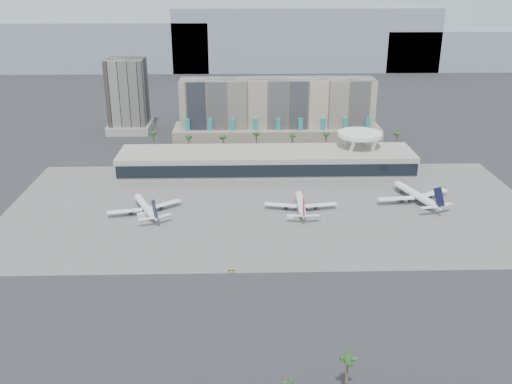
{
  "coord_description": "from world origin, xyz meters",
  "views": [
    {
      "loc": [
        -14.58,
        -204.71,
        110.38
      ],
      "look_at": [
        -7.96,
        40.0,
        14.19
      ],
      "focal_mm": 40.0,
      "sensor_mm": 36.0,
      "label": 1
    }
  ],
  "objects_px": {
    "taxiway_sign": "(231,271)",
    "service_vehicle_a": "(142,215)",
    "airliner_right": "(416,195)",
    "airliner_left": "(146,207)",
    "airliner_centre": "(301,204)",
    "service_vehicle_b": "(291,218)"
  },
  "relations": [
    {
      "from": "airliner_right",
      "to": "taxiway_sign",
      "type": "distance_m",
      "value": 115.87
    },
    {
      "from": "airliner_right",
      "to": "taxiway_sign",
      "type": "bearing_deg",
      "value": -161.41
    },
    {
      "from": "service_vehicle_a",
      "to": "taxiway_sign",
      "type": "distance_m",
      "value": 69.04
    },
    {
      "from": "airliner_left",
      "to": "airliner_centre",
      "type": "relative_size",
      "value": 0.96
    },
    {
      "from": "airliner_left",
      "to": "service_vehicle_b",
      "type": "distance_m",
      "value": 70.1
    },
    {
      "from": "service_vehicle_a",
      "to": "taxiway_sign",
      "type": "bearing_deg",
      "value": -75.71
    },
    {
      "from": "service_vehicle_b",
      "to": "airliner_left",
      "type": "bearing_deg",
      "value": -172.14
    },
    {
      "from": "taxiway_sign",
      "to": "airliner_right",
      "type": "bearing_deg",
      "value": 35.37
    },
    {
      "from": "airliner_left",
      "to": "service_vehicle_a",
      "type": "distance_m",
      "value": 5.56
    },
    {
      "from": "airliner_right",
      "to": "service_vehicle_a",
      "type": "relative_size",
      "value": 8.97
    },
    {
      "from": "airliner_centre",
      "to": "taxiway_sign",
      "type": "distance_m",
      "value": 68.99
    },
    {
      "from": "service_vehicle_a",
      "to": "taxiway_sign",
      "type": "relative_size",
      "value": 2.03
    },
    {
      "from": "airliner_centre",
      "to": "taxiway_sign",
      "type": "bearing_deg",
      "value": -117.29
    },
    {
      "from": "taxiway_sign",
      "to": "service_vehicle_a",
      "type": "bearing_deg",
      "value": 126.84
    },
    {
      "from": "airliner_centre",
      "to": "airliner_right",
      "type": "xyz_separation_m",
      "value": [
        59.24,
        9.37,
        0.49
      ]
    },
    {
      "from": "service_vehicle_a",
      "to": "service_vehicle_b",
      "type": "distance_m",
      "value": 70.53
    },
    {
      "from": "airliner_centre",
      "to": "taxiway_sign",
      "type": "xyz_separation_m",
      "value": [
        -33.2,
        -60.41,
        -2.71
      ]
    },
    {
      "from": "airliner_right",
      "to": "taxiway_sign",
      "type": "relative_size",
      "value": 18.21
    },
    {
      "from": "service_vehicle_a",
      "to": "airliner_left",
      "type": "bearing_deg",
      "value": 54.76
    },
    {
      "from": "service_vehicle_a",
      "to": "taxiway_sign",
      "type": "height_order",
      "value": "service_vehicle_a"
    },
    {
      "from": "taxiway_sign",
      "to": "airliner_left",
      "type": "bearing_deg",
      "value": 123.77
    },
    {
      "from": "airliner_left",
      "to": "airliner_right",
      "type": "relative_size",
      "value": 0.86
    }
  ]
}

